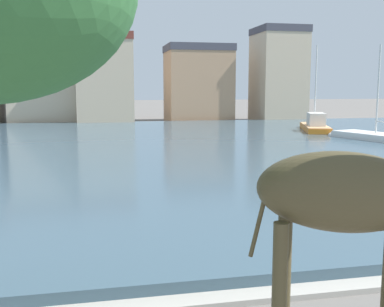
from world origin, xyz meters
The scene contains 9 objects.
harbor_water centered at (0.00, 29.38, 0.18)m, with size 89.18×41.75×0.36m, color #3D5666.
quay_edge_coping centered at (0.00, 8.25, 0.06)m, with size 89.18×0.50×0.12m, color #ADA89E.
giraffe_statue centered at (0.47, 5.03, 2.69)m, with size 2.81×1.88×5.28m.
sailboat_orange centered at (16.00, 36.89, 0.61)m, with size 4.34×8.14×7.53m.
sailboat_white centered at (16.69, 29.30, 0.42)m, with size 4.43×8.60×6.88m.
townhouse_wide_warehouse centered at (-7.93, 53.44, 5.24)m, with size 7.16×5.33×10.45m.
townhouse_end_terrace centered at (-1.35, 52.38, 4.88)m, with size 6.04×7.02×9.73m.
townhouse_narrow_midrow centered at (9.51, 53.75, 4.46)m, with size 7.51×6.11×8.89m.
townhouse_corner_house centered at (18.95, 52.43, 5.51)m, with size 5.49×6.04×10.99m.
Camera 1 is at (-2.34, 0.46, 3.97)m, focal length 42.98 mm.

